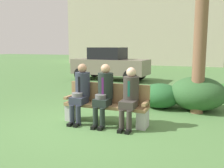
# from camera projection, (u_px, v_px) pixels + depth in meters

# --- Properties ---
(ground_plane) EXTENTS (80.00, 80.00, 0.00)m
(ground_plane) POSITION_uv_depth(u_px,v_px,m) (88.00, 125.00, 5.48)
(ground_plane) COLOR #4E7A40
(park_bench) EXTENTS (1.92, 0.44, 0.90)m
(park_bench) POSITION_uv_depth(u_px,v_px,m) (107.00, 105.00, 5.61)
(park_bench) COLOR #99754C
(park_bench) RESTS_ON ground
(seated_man_left) EXTENTS (0.34, 0.72, 1.34)m
(seated_man_left) POSITION_uv_depth(u_px,v_px,m) (81.00, 90.00, 5.66)
(seated_man_left) COLOR #2D3342
(seated_man_left) RESTS_ON ground
(seated_man_middle) EXTENTS (0.34, 0.72, 1.35)m
(seated_man_middle) POSITION_uv_depth(u_px,v_px,m) (104.00, 92.00, 5.45)
(seated_man_middle) COLOR #1E2823
(seated_man_middle) RESTS_ON ground
(seated_man_right) EXTENTS (0.34, 0.72, 1.30)m
(seated_man_right) POSITION_uv_depth(u_px,v_px,m) (130.00, 94.00, 5.24)
(seated_man_right) COLOR #38332D
(seated_man_right) RESTS_ON ground
(shrub_near_bench) EXTENTS (1.12, 1.02, 0.70)m
(shrub_near_bench) POSITION_uv_depth(u_px,v_px,m) (160.00, 96.00, 7.00)
(shrub_near_bench) COLOR #275E2E
(shrub_near_bench) RESTS_ON ground
(shrub_mid_lawn) EXTENTS (1.48, 1.36, 0.93)m
(shrub_mid_lawn) POSITION_uv_depth(u_px,v_px,m) (197.00, 93.00, 6.73)
(shrub_mid_lawn) COLOR #305C2E
(shrub_mid_lawn) RESTS_ON ground
(shrub_far_lawn) EXTENTS (0.92, 0.84, 0.58)m
(shrub_far_lawn) POSITION_uv_depth(u_px,v_px,m) (224.00, 93.00, 7.76)
(shrub_far_lawn) COLOR #306E2B
(shrub_far_lawn) RESTS_ON ground
(parked_car_near) EXTENTS (3.99, 1.90, 1.68)m
(parked_car_near) POSITION_uv_depth(u_px,v_px,m) (110.00, 64.00, 12.79)
(parked_car_near) COLOR slate
(parked_car_near) RESTS_ON ground
(building_backdrop) EXTENTS (15.43, 6.62, 9.13)m
(building_backdrop) POSITION_uv_depth(u_px,v_px,m) (146.00, 18.00, 25.26)
(building_backdrop) COLOR #BFB49D
(building_backdrop) RESTS_ON ground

